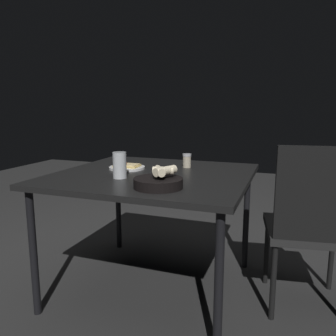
% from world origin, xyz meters
% --- Properties ---
extents(ground, '(8.00, 8.00, 0.00)m').
position_xyz_m(ground, '(0.00, 0.00, 0.00)').
color(ground, '#2D2D2D').
extents(dining_table, '(1.05, 1.11, 0.73)m').
position_xyz_m(dining_table, '(0.00, 0.00, 0.67)').
color(dining_table, black).
rests_on(dining_table, ground).
extents(pizza_plate, '(0.22, 0.22, 0.04)m').
position_xyz_m(pizza_plate, '(0.07, 0.20, 0.74)').
color(pizza_plate, white).
rests_on(pizza_plate, dining_table).
extents(bread_basket, '(0.24, 0.24, 0.10)m').
position_xyz_m(bread_basket, '(-0.33, -0.17, 0.76)').
color(bread_basket, black).
rests_on(bread_basket, dining_table).
extents(beer_glass, '(0.07, 0.07, 0.14)m').
position_xyz_m(beer_glass, '(-0.19, 0.11, 0.79)').
color(beer_glass, silver).
rests_on(beer_glass, dining_table).
extents(pepper_shaker, '(0.05, 0.05, 0.09)m').
position_xyz_m(pepper_shaker, '(0.24, -0.13, 0.76)').
color(pepper_shaker, '#BFB299').
rests_on(pepper_shaker, dining_table).
extents(chair_near, '(0.50, 0.50, 0.93)m').
position_xyz_m(chair_near, '(0.05, -0.88, 0.53)').
color(chair_near, black).
rests_on(chair_near, ground).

